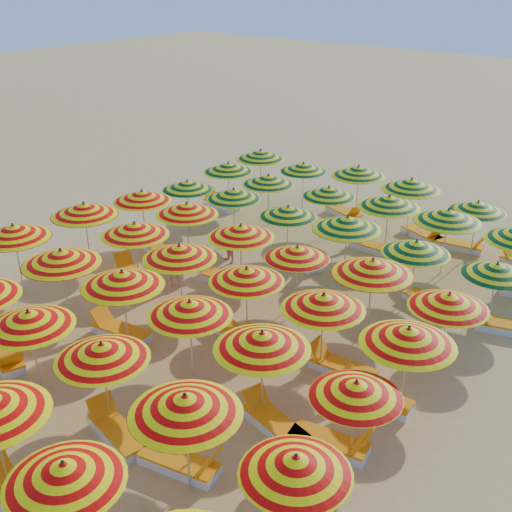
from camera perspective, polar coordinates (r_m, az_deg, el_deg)
name	(u,v)px	position (r m, az deg, el deg)	size (l,w,h in m)	color
ground	(245,310)	(19.11, -0.95, -4.85)	(120.00, 120.00, 0.00)	tan
umbrella_4	(64,473)	(11.40, -16.69, -17.97)	(2.03, 2.03, 2.15)	silver
umbrella_8	(29,319)	(15.70, -19.54, -5.30)	(2.54, 2.54, 2.21)	silver
umbrella_9	(102,352)	(14.11, -13.54, -8.25)	(2.58, 2.58, 2.17)	silver
umbrella_10	(185,405)	(12.15, -6.31, -13.01)	(2.79, 2.79, 2.30)	silver
umbrella_11	(296,465)	(11.20, 3.55, -18.06)	(2.58, 2.58, 2.08)	silver
umbrella_12	(13,232)	(20.58, -20.75, 2.05)	(2.40, 2.40, 2.34)	silver
umbrella_13	(61,257)	(18.37, -16.94, -0.10)	(2.30, 2.30, 2.33)	silver
umbrella_14	(122,279)	(16.78, -11.80, -2.00)	(2.87, 2.87, 2.31)	silver
umbrella_15	(190,308)	(15.38, -5.92, -4.65)	(2.21, 2.21, 2.18)	silver
umbrella_16	(262,341)	(13.91, 0.54, -7.53)	(2.66, 2.66, 2.28)	silver
umbrella_17	(356,389)	(13.03, 8.90, -11.64)	(2.16, 2.16, 2.01)	silver
umbrella_18	(84,209)	(21.72, -15.03, 4.02)	(2.32, 2.32, 2.35)	silver
umbrella_19	(135,229)	(19.99, -10.73, 2.36)	(2.44, 2.44, 2.24)	silver
umbrella_20	(179,252)	(18.20, -6.83, 0.36)	(2.35, 2.35, 2.25)	silver
umbrella_21	(247,275)	(16.93, -0.84, -1.68)	(2.60, 2.60, 2.16)	silver
umbrella_22	(323,302)	(15.62, 6.02, -4.06)	(2.43, 2.43, 2.21)	silver
umbrella_23	(408,336)	(14.46, 13.40, -6.94)	(2.84, 2.84, 2.27)	silver
umbrella_24	(142,196)	(22.96, -10.10, 5.27)	(2.26, 2.26, 2.20)	silver
umbrella_25	(187,209)	(21.45, -6.17, 4.18)	(2.43, 2.43, 2.22)	silver
umbrella_26	(241,231)	(19.56, -1.36, 2.21)	(2.70, 2.70, 2.21)	silver
umbrella_27	(297,252)	(18.54, 3.68, 0.32)	(2.05, 2.05, 2.03)	silver
umbrella_28	(373,267)	(17.27, 10.33, -0.97)	(2.74, 2.74, 2.34)	silver
umbrella_29	(449,301)	(16.44, 16.77, -3.84)	(2.03, 2.03, 2.11)	silver
umbrella_30	(187,185)	(24.36, -6.12, 6.28)	(1.97, 1.97, 2.03)	silver
umbrella_31	(234,194)	(23.09, -2.00, 5.53)	(2.60, 2.60, 2.10)	silver
umbrella_32	(288,211)	(21.53, 2.87, 3.97)	(2.16, 2.16, 2.06)	silver
umbrella_33	(347,223)	(20.11, 8.12, 2.92)	(2.57, 2.57, 2.33)	silver
umbrella_34	(416,247)	(19.20, 14.05, 0.76)	(2.67, 2.67, 2.13)	silver
umbrella_35	(497,269)	(18.74, 20.63, -1.12)	(1.99, 1.99, 2.01)	silver
umbrella_36	(228,167)	(26.10, -2.48, 7.88)	(2.36, 2.36, 2.14)	silver
umbrella_37	(268,180)	(24.53, 1.11, 6.80)	(2.53, 2.53, 2.14)	silver
umbrella_38	(329,192)	(23.52, 6.49, 5.70)	(2.53, 2.53, 2.08)	silver
umbrella_39	(389,202)	(22.31, 11.75, 4.76)	(2.86, 2.86, 2.28)	silver
umbrella_40	(448,216)	(21.42, 16.71, 3.45)	(2.87, 2.87, 2.32)	silver
umbrella_42	(261,155)	(27.63, 0.42, 9.00)	(2.19, 2.19, 2.21)	silver
umbrella_43	(303,167)	(26.48, 4.24, 7.87)	(2.24, 2.24, 2.03)	silver
umbrella_44	(359,171)	(25.50, 9.10, 7.46)	(2.15, 2.15, 2.27)	silver
umbrella_45	(411,184)	(24.22, 13.65, 6.21)	(2.70, 2.70, 2.30)	silver
umbrella_46	(478,207)	(23.22, 19.11, 4.16)	(2.37, 2.37, 2.06)	silver
lounger_1	(17,498)	(13.79, -20.51, -19.54)	(1.75, 0.64, 0.69)	white
lounger_3	(7,357)	(17.92, -21.29, -8.37)	(1.83, 1.08, 0.69)	white
lounger_4	(117,432)	(14.71, -12.23, -15.05)	(1.81, 0.89, 0.69)	white
lounger_5	(181,464)	(13.77, -6.68, -17.85)	(1.82, 0.94, 0.69)	white
lounger_7	(120,331)	(18.21, -11.97, -6.51)	(1.80, 0.84, 0.69)	white
lounger_8	(274,423)	(14.63, 1.64, -14.63)	(1.82, 0.94, 0.69)	white
lounger_9	(331,443)	(14.23, 6.68, -16.16)	(1.81, 0.91, 0.69)	white
lounger_10	(76,261)	(22.70, -15.73, -0.39)	(1.83, 1.13, 0.69)	white
lounger_11	(132,275)	(21.27, -11.00, -1.64)	(1.83, 1.10, 0.69)	white
lounger_12	(228,329)	(17.92, -2.51, -6.49)	(1.83, 1.14, 0.69)	white
lounger_13	(341,367)	(16.48, 7.60, -9.79)	(1.77, 0.72, 0.69)	white
lounger_14	(374,398)	(15.59, 10.48, -12.28)	(1.78, 0.73, 0.69)	white
lounger_15	(154,247)	(23.22, -9.05, 0.84)	(1.82, 1.02, 0.69)	white
lounger_16	(228,280)	(20.57, -2.49, -2.12)	(1.78, 0.76, 0.69)	white
lounger_17	(302,261)	(21.90, 4.12, -0.41)	(1.83, 1.10, 0.69)	white
lounger_18	(431,303)	(19.89, 15.33, -4.06)	(1.82, 0.98, 0.69)	white
lounger_19	(506,326)	(19.33, 21.31, -5.84)	(1.83, 1.11, 0.69)	white
lounger_20	(220,204)	(27.12, -3.19, 4.67)	(1.78, 0.75, 0.69)	white
lounger_21	(371,246)	(23.33, 10.19, 0.87)	(1.75, 0.64, 0.69)	white
lounger_23	(344,213)	(26.31, 7.86, 3.83)	(1.83, 1.08, 0.69)	white
lounger_24	(423,234)	(24.76, 14.61, 1.87)	(1.83, 1.14, 0.69)	white
lounger_25	(460,245)	(24.18, 17.69, 0.92)	(1.80, 0.84, 0.69)	white
beachgoer_b	(229,245)	(21.83, -2.45, 0.95)	(0.62, 0.48, 1.28)	tan
beachgoer_a	(174,267)	(20.37, -7.28, -0.97)	(0.49, 0.32, 1.33)	tan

